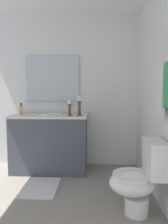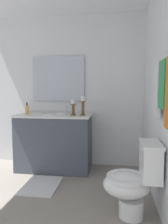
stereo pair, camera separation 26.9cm
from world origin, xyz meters
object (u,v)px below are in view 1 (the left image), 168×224
at_px(sink_basin, 50,117).
at_px(towel_near_vanity, 160,91).
at_px(vanity_cabinet, 50,143).
at_px(toilet, 139,179).
at_px(candle_holder_short, 70,107).
at_px(soap_bottle, 21,110).
at_px(mirror, 52,79).
at_px(bath_mat, 41,187).
at_px(candle_holder_tall, 79,105).

height_order(sink_basin, towel_near_vanity, towel_near_vanity).
height_order(vanity_cabinet, toilet, vanity_cabinet).
height_order(vanity_cabinet, candle_holder_short, candle_holder_short).
xyz_separation_m(soap_bottle, toilet, (1.17, 1.57, -0.58)).
bearing_deg(towel_near_vanity, mirror, -135.71).
xyz_separation_m(mirror, bath_mat, (0.91, -0.00, -1.43)).
bearing_deg(mirror, toilet, 38.04).
relative_size(candle_holder_tall, bath_mat, 0.48).
bearing_deg(mirror, candle_holder_tall, 54.77).
bearing_deg(towel_near_vanity, sink_basin, -129.18).
distance_m(candle_holder_short, bath_mat, 1.17).
bearing_deg(mirror, candle_holder_short, 42.55).
bearing_deg(toilet, candle_holder_short, -143.51).
bearing_deg(bath_mat, soap_bottle, -145.14).
height_order(sink_basin, toilet, sink_basin).
distance_m(vanity_cabinet, sink_basin, 0.40).
relative_size(vanity_cabinet, candle_holder_short, 4.98).
relative_size(candle_holder_short, toilet, 0.31).
xyz_separation_m(candle_holder_tall, towel_near_vanity, (1.04, 0.87, 0.21)).
relative_size(sink_basin, soap_bottle, 2.23).
relative_size(mirror, candle_holder_tall, 3.01).
bearing_deg(toilet, mirror, -141.96).
bearing_deg(candle_holder_tall, vanity_cabinet, -95.67).
bearing_deg(sink_basin, candle_holder_short, 78.22).
bearing_deg(bath_mat, candle_holder_short, 150.40).
bearing_deg(towel_near_vanity, candle_holder_short, -135.14).
height_order(mirror, candle_holder_short, mirror).
bearing_deg(candle_holder_short, candle_holder_tall, 98.00).
bearing_deg(sink_basin, towel_near_vanity, 50.82).
bearing_deg(candle_holder_short, toilet, 36.49).
height_order(vanity_cabinet, mirror, mirror).
height_order(mirror, soap_bottle, mirror).
height_order(candle_holder_tall, toilet, candle_holder_tall).
xyz_separation_m(candle_holder_tall, toilet, (1.11, 0.66, -0.66)).
relative_size(vanity_cabinet, sink_basin, 2.89).
bearing_deg(towel_near_vanity, toilet, -69.73).
bearing_deg(sink_basin, bath_mat, -0.09).
bearing_deg(candle_holder_short, vanity_cabinet, -101.74).
relative_size(sink_basin, candle_holder_tall, 1.40).
xyz_separation_m(toilet, bath_mat, (-0.53, -1.13, -0.36)).
bearing_deg(bath_mat, sink_basin, 179.91).
relative_size(sink_basin, mirror, 0.46).
height_order(towel_near_vanity, bath_mat, towel_near_vanity).
bearing_deg(toilet, sink_basin, -135.85).
relative_size(candle_holder_short, soap_bottle, 1.30).
height_order(candle_holder_short, bath_mat, candle_holder_short).
relative_size(mirror, bath_mat, 1.45).
relative_size(sink_basin, toilet, 0.54).
bearing_deg(mirror, vanity_cabinet, -0.01).
bearing_deg(sink_basin, candle_holder_tall, 84.32).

